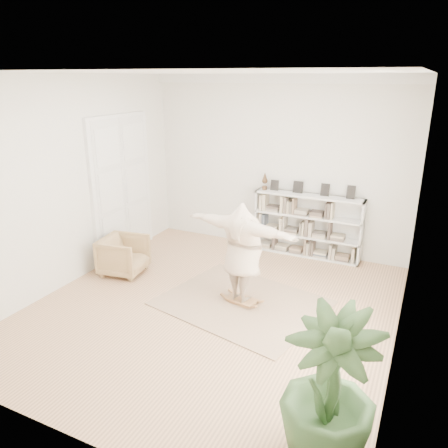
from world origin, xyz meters
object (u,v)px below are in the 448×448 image
bookshelf (307,226)px  armchair (124,255)px  person (243,250)px  houseplant (329,390)px  rocker_board (242,300)px

bookshelf → armchair: (-2.85, -2.36, -0.28)m
person → armchair: bearing=9.2°
armchair → houseplant: size_ratio=0.49×
houseplant → bookshelf: bearing=107.5°
bookshelf → rocker_board: 2.57m
bookshelf → houseplant: 5.19m
bookshelf → houseplant: bookshelf is taller
armchair → bookshelf: bearing=-59.1°
armchair → person: (2.48, -0.12, 0.59)m
rocker_board → bookshelf: bearing=93.5°
houseplant → person: bearing=128.0°
bookshelf → armchair: 3.71m
bookshelf → houseplant: bearing=-72.5°
armchair → person: 2.55m
armchair → rocker_board: (2.48, -0.12, -0.29)m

